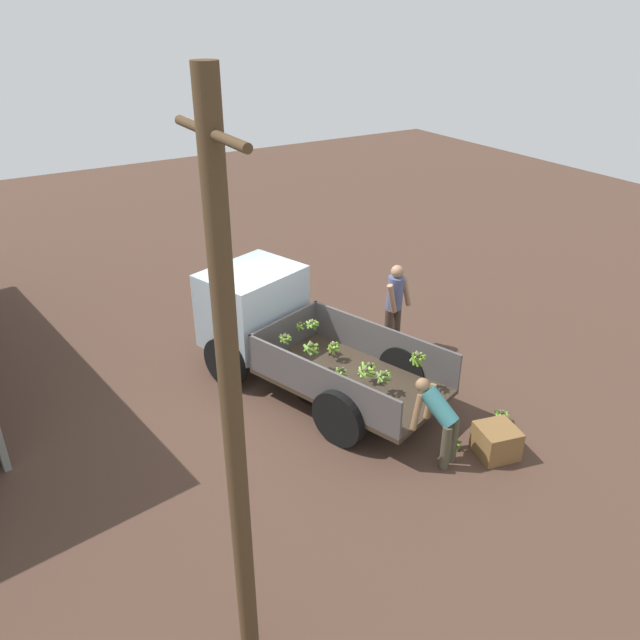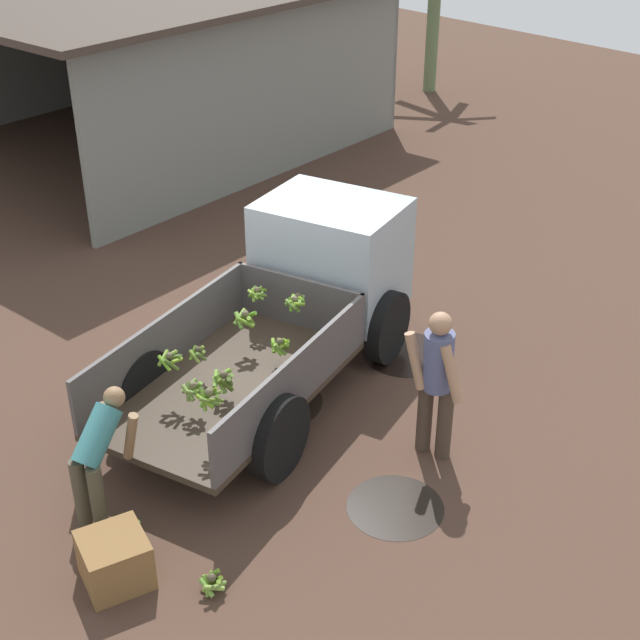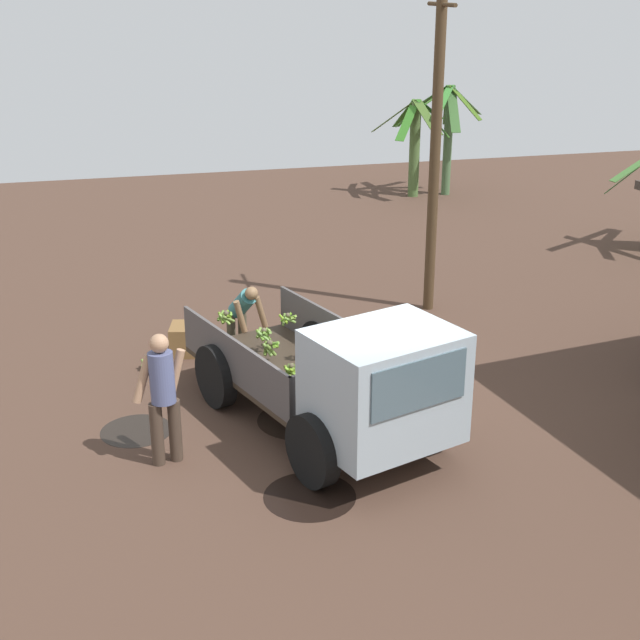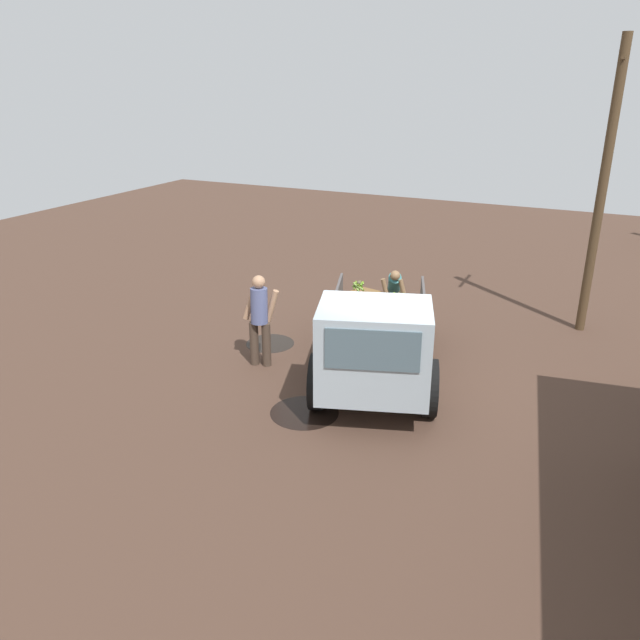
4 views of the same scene
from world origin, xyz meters
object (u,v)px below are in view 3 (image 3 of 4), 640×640
at_px(cargo_truck, 356,384).
at_px(person_foreground_visitor, 163,392).
at_px(banana_bunch_on_ground_0, 149,363).
at_px(wooden_crate_0, 188,339).
at_px(person_worker_loading, 242,313).
at_px(utility_pole, 435,149).
at_px(banana_bunch_on_ground_1, 219,355).

xyz_separation_m(cargo_truck, person_foreground_visitor, (-0.38, -2.39, -0.01)).
height_order(banana_bunch_on_ground_0, wooden_crate_0, wooden_crate_0).
relative_size(banana_bunch_on_ground_0, wooden_crate_0, 0.46).
distance_m(banana_bunch_on_ground_0, wooden_crate_0, 0.89).
xyz_separation_m(person_worker_loading, banana_bunch_on_ground_0, (0.15, -1.54, -0.64)).
height_order(cargo_truck, wooden_crate_0, cargo_truck).
distance_m(cargo_truck, banana_bunch_on_ground_0, 4.17).
xyz_separation_m(person_foreground_visitor, person_worker_loading, (-3.07, 1.53, -0.21)).
bearing_deg(person_foreground_visitor, wooden_crate_0, -24.02).
bearing_deg(utility_pole, person_foreground_visitor, -49.81).
height_order(cargo_truck, utility_pole, utility_pole).
relative_size(utility_pole, person_worker_loading, 4.51).
bearing_deg(banana_bunch_on_ground_1, wooden_crate_0, -133.70).
bearing_deg(banana_bunch_on_ground_0, person_worker_loading, 95.62).
xyz_separation_m(utility_pole, person_worker_loading, (1.39, -3.74, -2.22)).
height_order(cargo_truck, banana_bunch_on_ground_1, cargo_truck).
distance_m(cargo_truck, utility_pole, 5.97).
height_order(utility_pole, wooden_crate_0, utility_pole).
relative_size(banana_bunch_on_ground_1, wooden_crate_0, 0.35).
height_order(utility_pole, banana_bunch_on_ground_1, utility_pole).
bearing_deg(cargo_truck, person_worker_loading, 175.67).
bearing_deg(banana_bunch_on_ground_0, person_foreground_visitor, 0.12).
bearing_deg(cargo_truck, person_foreground_visitor, -117.42).
distance_m(utility_pole, person_worker_loading, 4.56).
relative_size(cargo_truck, person_foreground_visitor, 2.76).
xyz_separation_m(cargo_truck, banana_bunch_on_ground_0, (-3.30, -2.40, -0.86)).
height_order(person_foreground_visitor, banana_bunch_on_ground_1, person_foreground_visitor).
bearing_deg(wooden_crate_0, utility_pole, 102.25).
height_order(person_worker_loading, banana_bunch_on_ground_0, person_worker_loading).
bearing_deg(banana_bunch_on_ground_0, utility_pole, 106.26).
xyz_separation_m(cargo_truck, person_worker_loading, (-3.45, -0.86, -0.22)).
distance_m(person_worker_loading, wooden_crate_0, 1.06).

